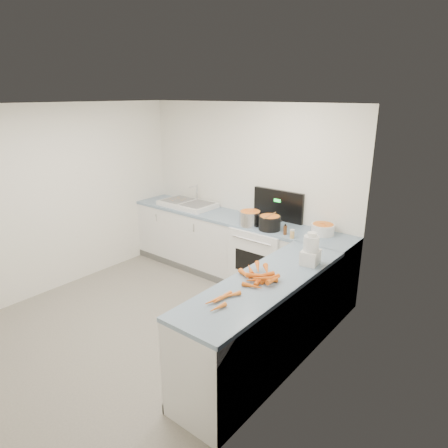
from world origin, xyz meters
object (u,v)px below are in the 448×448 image
Objects in this scene: black_pot at (270,224)px; stove at (265,257)px; steel_pot at (250,219)px; food_processor at (311,251)px; sink at (188,204)px; extract_bottle at (285,230)px; spice_jar at (292,234)px; mixing_bowl at (323,229)px.

stove is at bearing 135.27° from black_pot.
steel_pot is 1.37m from food_processor.
steel_pot is at bearing -7.25° from sink.
food_processor reaches higher than extract_bottle.
spice_jar is at bearing -7.19° from steel_pot.
sink reaches higher than mixing_bowl.
sink reaches higher than extract_bottle.
sink is 2.21m from mixing_bowl.
black_pot reaches higher than mixing_bowl.
mixing_bowl is 2.52× the size of extract_bottle.
mixing_bowl is 0.97m from food_processor.
stove reaches higher than sink.
black_pot reaches higher than spice_jar.
sink is 2.53× the size of food_processor.
black_pot is 0.83× the size of food_processor.
mixing_bowl is at bearing 9.10° from stove.
steel_pot is 3.09× the size of spice_jar.
spice_jar is at bearing -122.62° from mixing_bowl.
sink is 1.60m from black_pot.
spice_jar is (0.68, -0.09, -0.04)m from steel_pot.
extract_bottle is (1.84, -0.19, 0.02)m from sink.
mixing_bowl is 0.47m from extract_bottle.
steel_pot reaches higher than mixing_bowl.
food_processor is (0.91, -0.66, 0.07)m from black_pot.
stove is at bearing 155.90° from spice_jar.
sink is 1.99m from spice_jar.
food_processor is (0.52, -0.56, 0.10)m from spice_jar.
stove is at bearing 142.78° from food_processor.
extract_bottle is 0.91m from food_processor.
steel_pot is 0.55m from extract_bottle.
black_pot is 3.00× the size of spice_jar.
black_pot is 0.26m from extract_bottle.
sink is at bearing 172.77° from spice_jar.
extract_bottle is 0.33× the size of food_processor.
steel_pot is 0.95m from mixing_bowl.
food_processor is at bearing -37.22° from stove.
extract_bottle is (0.39, -0.18, 0.52)m from stove.
sink is at bearing 174.42° from black_pot.
extract_bottle is (-0.36, -0.30, -0.01)m from mixing_bowl.
sink is at bearing 173.97° from extract_bottle.
spice_jar is 0.28× the size of food_processor.
black_pot is at bearing 1.66° from steel_pot.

